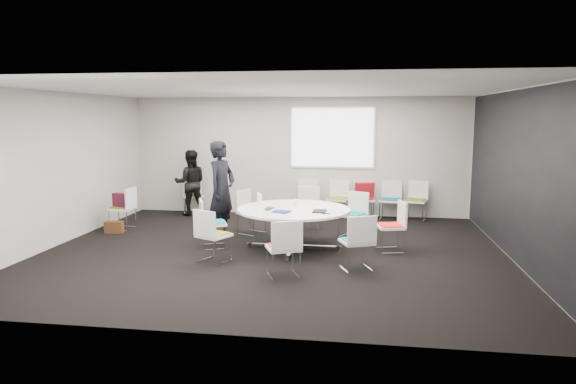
# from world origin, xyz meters

# --- Properties ---
(room_shell) EXTENTS (8.08, 7.08, 2.88)m
(room_shell) POSITION_xyz_m (0.09, 0.00, 1.40)
(room_shell) COLOR black
(room_shell) RESTS_ON ground
(conference_table) EXTENTS (2.00, 2.00, 0.73)m
(conference_table) POSITION_xyz_m (0.33, 0.25, 0.51)
(conference_table) COLOR silver
(conference_table) RESTS_ON ground
(projection_screen) EXTENTS (1.90, 0.03, 1.35)m
(projection_screen) POSITION_xyz_m (0.80, 3.46, 1.85)
(projection_screen) COLOR white
(projection_screen) RESTS_ON room_shell
(chair_ring_a) EXTENTS (0.54, 0.55, 0.88)m
(chair_ring_a) POSITION_xyz_m (2.03, 0.31, 0.28)
(chair_ring_a) COLOR silver
(chair_ring_a) RESTS_ON ground
(chair_ring_b) EXTENTS (0.62, 0.62, 0.88)m
(chair_ring_b) POSITION_xyz_m (1.36, 1.27, 0.28)
(chair_ring_b) COLOR silver
(chair_ring_b) RESTS_ON ground
(chair_ring_c) EXTENTS (0.51, 0.50, 0.88)m
(chair_ring_c) POSITION_xyz_m (0.43, 1.86, 0.28)
(chair_ring_c) COLOR silver
(chair_ring_c) RESTS_ON ground
(chair_ring_d) EXTENTS (0.60, 0.61, 0.88)m
(chair_ring_d) POSITION_xyz_m (-0.68, 1.27, 0.28)
(chair_ring_d) COLOR silver
(chair_ring_d) RESTS_ON ground
(chair_ring_e) EXTENTS (0.59, 0.60, 0.88)m
(chair_ring_e) POSITION_xyz_m (-1.13, 0.10, 0.28)
(chair_ring_e) COLOR silver
(chair_ring_e) RESTS_ON ground
(chair_ring_f) EXTENTS (0.61, 0.61, 0.88)m
(chair_ring_f) POSITION_xyz_m (-0.85, -0.80, 0.28)
(chair_ring_f) COLOR silver
(chair_ring_f) RESTS_ON ground
(chair_ring_g) EXTENTS (0.60, 0.59, 0.88)m
(chair_ring_g) POSITION_xyz_m (0.40, -1.42, 0.28)
(chair_ring_g) COLOR silver
(chair_ring_g) RESTS_ON ground
(chair_ring_h) EXTENTS (0.59, 0.59, 0.88)m
(chair_ring_h) POSITION_xyz_m (1.46, -0.90, 0.28)
(chair_ring_h) COLOR silver
(chair_ring_h) RESTS_ON ground
(chair_back_a) EXTENTS (0.51, 0.50, 0.88)m
(chair_back_a) POSITION_xyz_m (0.23, 3.15, 0.28)
(chair_back_a) COLOR silver
(chair_back_a) RESTS_ON ground
(chair_back_b) EXTENTS (0.52, 0.51, 0.88)m
(chair_back_b) POSITION_xyz_m (0.96, 3.14, 0.28)
(chair_back_b) COLOR silver
(chair_back_b) RESTS_ON ground
(chair_back_c) EXTENTS (0.50, 0.49, 0.88)m
(chair_back_c) POSITION_xyz_m (1.57, 3.17, 0.28)
(chair_back_c) COLOR silver
(chair_back_c) RESTS_ON ground
(chair_back_d) EXTENTS (0.54, 0.53, 0.88)m
(chair_back_d) POSITION_xyz_m (2.16, 3.17, 0.28)
(chair_back_d) COLOR silver
(chair_back_d) RESTS_ON ground
(chair_back_e) EXTENTS (0.58, 0.57, 0.88)m
(chair_back_e) POSITION_xyz_m (2.74, 3.16, 0.28)
(chair_back_e) COLOR silver
(chair_back_e) RESTS_ON ground
(chair_spare_left) EXTENTS (0.47, 0.48, 0.88)m
(chair_spare_left) POSITION_xyz_m (-3.42, 1.29, 0.28)
(chair_spare_left) COLOR silver
(chair_spare_left) RESTS_ON ground
(chair_person_back) EXTENTS (0.60, 0.59, 0.88)m
(chair_person_back) POSITION_xyz_m (-2.54, 3.16, 0.28)
(chair_person_back) COLOR silver
(chair_person_back) RESTS_ON ground
(person_main) EXTENTS (0.66, 0.80, 1.89)m
(person_main) POSITION_xyz_m (-1.16, 0.86, 0.94)
(person_main) COLOR black
(person_main) RESTS_ON ground
(person_back) EXTENTS (0.91, 0.81, 1.56)m
(person_back) POSITION_xyz_m (-2.53, 3.00, 0.78)
(person_back) COLOR black
(person_back) RESTS_ON ground
(laptop) EXTENTS (0.22, 0.32, 0.02)m
(laptop) POSITION_xyz_m (-0.06, 0.12, 0.74)
(laptop) COLOR #333338
(laptop) RESTS_ON conference_table
(laptop_lid) EXTENTS (0.14, 0.28, 0.22)m
(laptop_lid) POSITION_xyz_m (-0.32, 0.38, 0.86)
(laptop_lid) COLOR silver
(laptop_lid) RESTS_ON conference_table
(notebook_black) EXTENTS (0.23, 0.31, 0.02)m
(notebook_black) POSITION_xyz_m (0.80, 0.00, 0.74)
(notebook_black) COLOR black
(notebook_black) RESTS_ON conference_table
(tablet_folio) EXTENTS (0.32, 0.28, 0.03)m
(tablet_folio) POSITION_xyz_m (0.17, -0.15, 0.74)
(tablet_folio) COLOR navy
(tablet_folio) RESTS_ON conference_table
(papers_right) EXTENTS (0.35, 0.30, 0.00)m
(papers_right) POSITION_xyz_m (0.83, 0.43, 0.73)
(papers_right) COLOR white
(papers_right) RESTS_ON conference_table
(papers_front) EXTENTS (0.33, 0.26, 0.00)m
(papers_front) POSITION_xyz_m (1.11, 0.11, 0.73)
(papers_front) COLOR silver
(papers_front) RESTS_ON conference_table
(cup) EXTENTS (0.08, 0.08, 0.09)m
(cup) POSITION_xyz_m (0.30, 0.52, 0.78)
(cup) COLOR white
(cup) RESTS_ON conference_table
(phone) EXTENTS (0.14, 0.07, 0.01)m
(phone) POSITION_xyz_m (0.94, -0.18, 0.73)
(phone) COLOR black
(phone) RESTS_ON conference_table
(maroon_bag) EXTENTS (0.42, 0.25, 0.28)m
(maroon_bag) POSITION_xyz_m (-3.44, 1.29, 0.62)
(maroon_bag) COLOR #49132A
(maroon_bag) RESTS_ON chair_spare_left
(brown_bag) EXTENTS (0.38, 0.20, 0.24)m
(brown_bag) POSITION_xyz_m (-3.45, 0.93, 0.12)
(brown_bag) COLOR #482917
(brown_bag) RESTS_ON ground
(red_jacket) EXTENTS (0.46, 0.25, 0.36)m
(red_jacket) POSITION_xyz_m (1.57, 2.94, 0.70)
(red_jacket) COLOR #A9141D
(red_jacket) RESTS_ON chair_back_c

